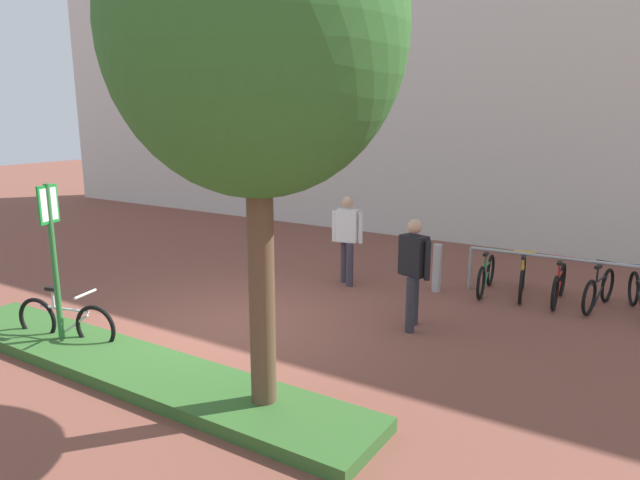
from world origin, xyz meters
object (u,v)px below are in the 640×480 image
Objects in this scene: tree_sidewalk at (256,31)px; person_suited_dark at (414,267)px; bollard_steel at (437,268)px; person_shirt_blue at (347,235)px; bike_at_sign at (66,322)px; parking_sign_post at (52,243)px; bike_rack_cluster at (559,283)px.

person_suited_dark is (0.35, 3.27, -3.06)m from tree_sidewalk.
tree_sidewalk reaches higher than bollard_steel.
person_shirt_blue is at bearing 143.18° from person_suited_dark.
bollard_steel is 1.80m from person_shirt_blue.
person_suited_dark reaches higher than bike_at_sign.
parking_sign_post is 5.25m from person_shirt_blue.
parking_sign_post is at bearing -138.81° from person_suited_dark.
person_shirt_blue is (-1.65, -0.47, 0.53)m from bollard_steel.
bike_at_sign is at bearing -124.10° from bollard_steel.
tree_sidewalk reaches higher than person_shirt_blue.
bike_rack_cluster is 1.86× the size of person_shirt_blue.
tree_sidewalk is 4.31m from parking_sign_post.
person_shirt_blue is at bearing 68.31° from bike_at_sign.
parking_sign_post is 1.43× the size of bike_at_sign.
person_shirt_blue is (1.85, 4.88, -0.56)m from parking_sign_post.
tree_sidewalk reaches higher than parking_sign_post.
parking_sign_post reaches higher than bollard_steel.
tree_sidewalk is 7.16m from bike_rack_cluster.
person_shirt_blue is (-1.66, 4.77, -3.06)m from tree_sidewalk.
bike_rack_cluster is at bearing 70.64° from tree_sidewalk.
bollard_steel is 0.52× the size of person_shirt_blue.
bike_rack_cluster is at bearing 46.77° from parking_sign_post.
tree_sidewalk is at bearing -109.36° from bike_rack_cluster.
person_shirt_blue reaches higher than bike_rack_cluster.
bike_at_sign is 0.51× the size of bike_rack_cluster.
bike_at_sign is 5.13m from person_suited_dark.
person_shirt_blue reaches higher than bike_at_sign.
parking_sign_post is 1.20m from bike_at_sign.
bike_at_sign is (-3.56, 0.01, -3.69)m from tree_sidewalk.
bollard_steel is (-2.05, -0.55, 0.10)m from bike_rack_cluster.
bike_at_sign is at bearing 113.15° from parking_sign_post.
parking_sign_post is at bearing -110.73° from person_shirt_blue.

